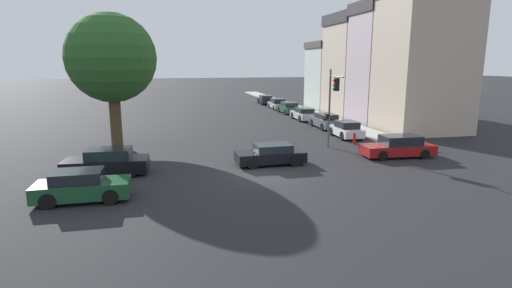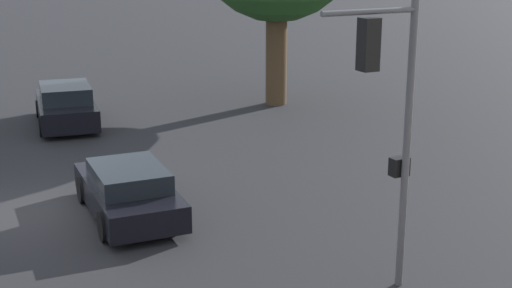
{
  "view_description": "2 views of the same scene",
  "coord_description": "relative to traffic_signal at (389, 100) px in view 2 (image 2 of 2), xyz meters",
  "views": [
    {
      "loc": [
        -4.92,
        -21.08,
        6.19
      ],
      "look_at": [
        0.33,
        2.87,
        1.2
      ],
      "focal_mm": 28.0,
      "sensor_mm": 36.0,
      "label": 1
    },
    {
      "loc": [
        17.22,
        -0.78,
        6.38
      ],
      "look_at": [
        3.28,
        4.69,
        2.11
      ],
      "focal_mm": 50.0,
      "sensor_mm": 36.0,
      "label": 2
    }
  ],
  "objects": [
    {
      "name": "ground_plane",
      "position": [
        -6.62,
        -5.9,
        -3.68
      ],
      "size": [
        300.0,
        300.0,
        0.0
      ],
      "primitive_type": "plane",
      "color": "black"
    },
    {
      "name": "traffic_signal",
      "position": [
        0.0,
        0.0,
        0.0
      ],
      "size": [
        0.66,
        2.06,
        5.75
      ],
      "rotation": [
        0.0,
        0.0,
        3.23
      ],
      "color": "#515456",
      "rests_on": "ground_plane"
    },
    {
      "name": "crossing_car_0",
      "position": [
        -5.48,
        -3.65,
        -3.06
      ],
      "size": [
        4.31,
        2.04,
        1.27
      ],
      "rotation": [
        0.0,
        0.0,
        3.18
      ],
      "color": "black",
      "rests_on": "ground_plane"
    },
    {
      "name": "crossing_car_2",
      "position": [
        -15.07,
        -3.92,
        -2.98
      ],
      "size": [
        4.65,
        2.2,
        1.49
      ],
      "rotation": [
        0.0,
        0.0,
        3.09
      ],
      "color": "black",
      "rests_on": "ground_plane"
    }
  ]
}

